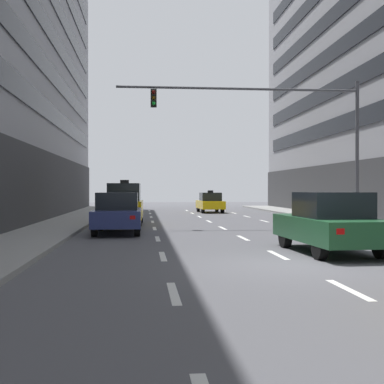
{
  "coord_description": "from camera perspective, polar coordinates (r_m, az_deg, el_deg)",
  "views": [
    {
      "loc": [
        -3.71,
        -12.09,
        1.82
      ],
      "look_at": [
        -0.57,
        21.2,
        1.64
      ],
      "focal_mm": 48.67,
      "sensor_mm": 36.0,
      "label": 1
    }
  ],
  "objects": [
    {
      "name": "ground_plane",
      "position": [
        12.78,
        11.67,
        -7.9
      ],
      "size": [
        120.0,
        120.0,
        0.0
      ],
      "primitive_type": "plane",
      "color": "#515156"
    },
    {
      "name": "lane_stripe_l1_s3",
      "position": [
        9.28,
        -2.03,
        -10.99
      ],
      "size": [
        0.16,
        2.0,
        0.01
      ],
      "primitive_type": "cube",
      "color": "silver",
      "rests_on": "ground"
    },
    {
      "name": "lane_stripe_l1_s4",
      "position": [
        14.22,
        -3.23,
        -7.04
      ],
      "size": [
        0.16,
        2.0,
        0.01
      ],
      "primitive_type": "cube",
      "color": "silver",
      "rests_on": "ground"
    },
    {
      "name": "lane_stripe_l1_s5",
      "position": [
        19.18,
        -3.79,
        -5.13
      ],
      "size": [
        0.16,
        2.0,
        0.01
      ],
      "primitive_type": "cube",
      "color": "silver",
      "rests_on": "ground"
    },
    {
      "name": "lane_stripe_l1_s6",
      "position": [
        24.16,
        -4.13,
        -4.0
      ],
      "size": [
        0.16,
        2.0,
        0.01
      ],
      "primitive_type": "cube",
      "color": "silver",
      "rests_on": "ground"
    },
    {
      "name": "lane_stripe_l1_s7",
      "position": [
        29.15,
        -4.35,
        -3.26
      ],
      "size": [
        0.16,
        2.0,
        0.01
      ],
      "primitive_type": "cube",
      "color": "silver",
      "rests_on": "ground"
    },
    {
      "name": "lane_stripe_l1_s8",
      "position": [
        34.14,
        -4.5,
        -2.74
      ],
      "size": [
        0.16,
        2.0,
        0.01
      ],
      "primitive_type": "cube",
      "color": "silver",
      "rests_on": "ground"
    },
    {
      "name": "lane_stripe_l1_s9",
      "position": [
        39.13,
        -4.61,
        -2.35
      ],
      "size": [
        0.16,
        2.0,
        0.01
      ],
      "primitive_type": "cube",
      "color": "silver",
      "rests_on": "ground"
    },
    {
      "name": "lane_stripe_l1_s10",
      "position": [
        44.13,
        -4.7,
        -2.05
      ],
      "size": [
        0.16,
        2.0,
        0.01
      ],
      "primitive_type": "cube",
      "color": "silver",
      "rests_on": "ground"
    },
    {
      "name": "lane_stripe_l2_s3",
      "position": [
        9.99,
        16.81,
        -10.2
      ],
      "size": [
        0.16,
        2.0,
        0.01
      ],
      "primitive_type": "cube",
      "color": "silver",
      "rests_on": "ground"
    },
    {
      "name": "lane_stripe_l2_s4",
      "position": [
        14.68,
        9.36,
        -6.81
      ],
      "size": [
        0.16,
        2.0,
        0.01
      ],
      "primitive_type": "cube",
      "color": "silver",
      "rests_on": "ground"
    },
    {
      "name": "lane_stripe_l2_s5",
      "position": [
        19.53,
        5.61,
        -5.03
      ],
      "size": [
        0.16,
        2.0,
        0.01
      ],
      "primitive_type": "cube",
      "color": "silver",
      "rests_on": "ground"
    },
    {
      "name": "lane_stripe_l2_s6",
      "position": [
        24.44,
        3.37,
        -3.95
      ],
      "size": [
        0.16,
        2.0,
        0.01
      ],
      "primitive_type": "cube",
      "color": "silver",
      "rests_on": "ground"
    },
    {
      "name": "lane_stripe_l2_s7",
      "position": [
        29.38,
        1.88,
        -3.24
      ],
      "size": [
        0.16,
        2.0,
        0.01
      ],
      "primitive_type": "cube",
      "color": "silver",
      "rests_on": "ground"
    },
    {
      "name": "lane_stripe_l2_s8",
      "position": [
        34.34,
        0.82,
        -2.72
      ],
      "size": [
        0.16,
        2.0,
        0.01
      ],
      "primitive_type": "cube",
      "color": "silver",
      "rests_on": "ground"
    },
    {
      "name": "lane_stripe_l2_s9",
      "position": [
        39.31,
        0.03,
        -2.34
      ],
      "size": [
        0.16,
        2.0,
        0.01
      ],
      "primitive_type": "cube",
      "color": "silver",
      "rests_on": "ground"
    },
    {
      "name": "lane_stripe_l2_s10",
      "position": [
        44.28,
        -0.58,
        -2.04
      ],
      "size": [
        0.16,
        2.0,
        0.01
      ],
      "primitive_type": "cube",
      "color": "silver",
      "rests_on": "ground"
    },
    {
      "name": "lane_stripe_l3_s5",
      "position": [
        20.38,
        14.45,
        -4.82
      ],
      "size": [
        0.16,
        2.0,
        0.01
      ],
      "primitive_type": "cube",
      "color": "silver",
      "rests_on": "ground"
    },
    {
      "name": "lane_stripe_l3_s6",
      "position": [
        25.12,
        10.57,
        -3.84
      ],
      "size": [
        0.16,
        2.0,
        0.01
      ],
      "primitive_type": "cube",
      "color": "silver",
      "rests_on": "ground"
    },
    {
      "name": "lane_stripe_l3_s7",
      "position": [
        29.95,
        7.93,
        -3.17
      ],
      "size": [
        0.16,
        2.0,
        0.01
      ],
      "primitive_type": "cube",
      "color": "silver",
      "rests_on": "ground"
    },
    {
      "name": "lane_stripe_l3_s8",
      "position": [
        34.83,
        6.03,
        -2.68
      ],
      "size": [
        0.16,
        2.0,
        0.01
      ],
      "primitive_type": "cube",
      "color": "silver",
      "rests_on": "ground"
    },
    {
      "name": "lane_stripe_l3_s9",
      "position": [
        39.73,
        4.6,
        -2.31
      ],
      "size": [
        0.16,
        2.0,
        0.01
      ],
      "primitive_type": "cube",
      "color": "silver",
      "rests_on": "ground"
    },
    {
      "name": "lane_stripe_l3_s10",
      "position": [
        44.66,
        3.49,
        -2.02
      ],
      "size": [
        0.16,
        2.0,
        0.01
      ],
      "primitive_type": "cube",
      "color": "silver",
      "rests_on": "ground"
    },
    {
      "name": "taxi_driving_0",
      "position": [
        26.98,
        -7.4,
        -1.32
      ],
      "size": [
        1.92,
        4.41,
        2.3
      ],
      "color": "black",
      "rests_on": "ground"
    },
    {
      "name": "car_driving_1",
      "position": [
        15.39,
        14.87,
        -3.3
      ],
      "size": [
        2.13,
        4.71,
        1.74
      ],
      "color": "black",
      "rests_on": "ground"
    },
    {
      "name": "car_driving_2",
      "position": [
        21.52,
        -8.15,
        -2.33
      ],
      "size": [
        1.9,
        4.51,
        1.69
      ],
      "color": "black",
      "rests_on": "ground"
    },
    {
      "name": "taxi_driving_4",
      "position": [
        40.59,
        2.0,
        -1.18
      ],
      "size": [
        1.86,
        4.2,
        1.72
      ],
      "color": "black",
      "rests_on": "ground"
    },
    {
      "name": "traffic_signal_0",
      "position": [
        25.77,
        10.1,
        7.62
      ],
      "size": [
        11.82,
        0.35,
        6.98
      ],
      "color": "#4C4C51",
      "rests_on": "sidewalk_right"
    }
  ]
}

